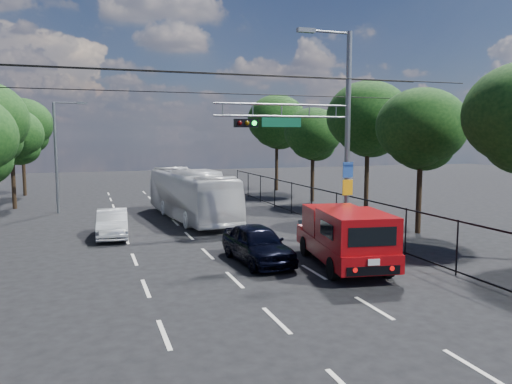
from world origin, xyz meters
name	(u,v)px	position (x,y,z in m)	size (l,w,h in m)	color
ground	(276,320)	(0.00, 0.00, 0.00)	(120.00, 120.00, 0.00)	black
lane_markings	(182,229)	(0.00, 14.00, 0.01)	(6.12, 38.00, 0.01)	beige
signal_mast	(323,129)	(5.28, 7.99, 5.24)	(6.43, 0.39, 9.50)	slate
streetlight_left	(59,151)	(-6.33, 22.00, 3.94)	(2.09, 0.22, 7.08)	slate
utility_wires	(201,80)	(0.00, 8.83, 7.23)	(22.00, 5.04, 0.74)	black
fence_right	(326,208)	(7.60, 12.17, 1.03)	(0.06, 34.03, 2.00)	black
tree_right_b	(421,133)	(11.22, 9.02, 5.06)	(4.50, 4.50, 7.31)	black
tree_right_c	(368,123)	(11.82, 15.02, 5.73)	(5.10, 5.10, 8.29)	black
tree_right_d	(313,137)	(11.42, 22.02, 4.85)	(4.32, 4.32, 7.02)	black
tree_right_e	(277,124)	(11.62, 30.02, 5.94)	(5.28, 5.28, 8.58)	black
tree_left_d	(12,139)	(-9.38, 25.02, 4.72)	(4.20, 4.20, 6.83)	black
tree_left_e	(22,128)	(-9.58, 33.02, 5.53)	(4.92, 4.92, 7.99)	black
red_pickup	(344,235)	(4.44, 4.39, 1.19)	(3.05, 6.24, 2.23)	black
navy_hatchback	(257,244)	(1.52, 6.00, 0.74)	(1.75, 4.36, 1.48)	black
white_bus	(191,194)	(1.11, 16.90, 1.48)	(2.49, 10.63, 2.96)	silver
white_van	(112,224)	(-3.59, 12.90, 0.67)	(1.43, 4.09, 1.35)	silver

